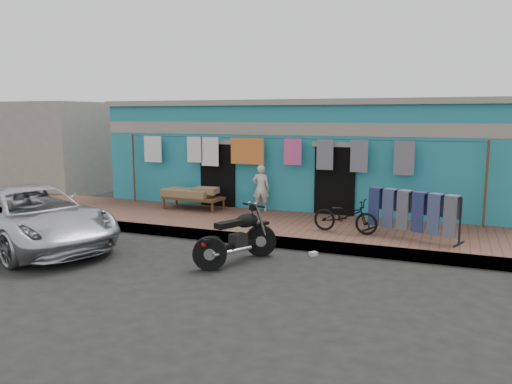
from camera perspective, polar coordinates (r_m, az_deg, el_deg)
name	(u,v)px	position (r m, az deg, el deg)	size (l,w,h in m)	color
ground	(219,263)	(10.11, -4.24, -8.07)	(80.00, 80.00, 0.00)	black
sidewalk	(270,226)	(12.75, 1.67, -3.92)	(28.00, 3.00, 0.25)	brown
curb	(249,239)	(11.44, -0.84, -5.40)	(28.00, 0.10, 0.25)	gray
building	(313,154)	(16.29, 6.52, 4.35)	(12.20, 5.20, 3.36)	teal
neighbor_left	(50,146)	(21.92, -22.53, 4.91)	(6.00, 5.00, 3.40)	#9E9384
clothesline	(267,156)	(13.85, 1.28, 4.14)	(10.06, 0.06, 2.10)	brown
car	(31,216)	(12.25, -24.37, -2.51)	(2.24, 4.93, 1.39)	silver
seated_person	(261,188)	(13.97, 0.57, 0.45)	(0.47, 0.31, 1.31)	beige
bicycle	(345,212)	(11.62, 10.18, -2.25)	(0.52, 1.49, 0.96)	black
motorcycle	(236,235)	(9.95, -2.25, -4.97)	(1.25, 1.84, 1.13)	black
charpoy	(194,198)	(14.45, -7.15, -0.74)	(1.84, 0.94, 0.61)	brown
jeans_rack	(412,213)	(11.54, 17.40, -2.34)	(2.23, 1.17, 1.06)	black
litter_a	(255,249)	(10.96, -0.11, -6.48)	(0.19, 0.15, 0.08)	silver
litter_b	(313,254)	(10.64, 6.56, -7.03)	(0.16, 0.12, 0.08)	silver
litter_c	(211,252)	(10.78, -5.15, -6.81)	(0.18, 0.15, 0.07)	silver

